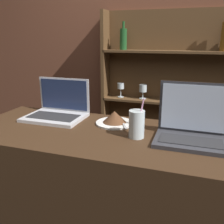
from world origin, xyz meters
TOP-DOWN VIEW (x-y plane):
  - back_wall at (0.00, 1.53)m, footprint 7.00×0.06m
  - back_shelf at (0.14, 1.45)m, footprint 1.38×0.18m
  - laptop_near at (-0.50, 0.44)m, footprint 0.33×0.25m
  - laptop_far at (0.25, 0.31)m, footprint 0.31×0.21m
  - cake_plate at (-0.14, 0.42)m, footprint 0.20×0.20m
  - water_glass at (0.01, 0.28)m, footprint 0.07×0.07m

SIDE VIEW (x-z plane):
  - back_shelf at x=0.14m, z-range 0.05..1.79m
  - cake_plate at x=-0.14m, z-range 1.05..1.12m
  - laptop_near at x=-0.50m, z-range 0.99..1.21m
  - laptop_far at x=0.25m, z-range 0.99..1.24m
  - water_glass at x=0.01m, z-range 1.03..1.21m
  - back_wall at x=0.00m, z-range 0.00..2.70m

